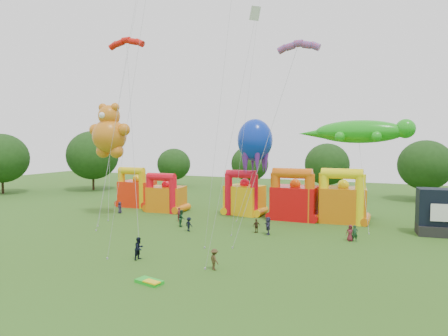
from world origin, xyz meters
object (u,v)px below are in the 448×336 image
at_px(bouncy_castle_2, 244,197).
at_px(gecko_kite, 361,158).
at_px(octopus_kite, 253,154).
at_px(spectator_0, 120,207).
at_px(spectator_4, 256,226).
at_px(teddy_bear_kite, 109,148).
at_px(bouncy_castle_0, 136,191).

xyz_separation_m(bouncy_castle_2, gecko_kite, (15.21, -0.66, 5.67)).
distance_m(octopus_kite, spectator_0, 20.29).
relative_size(gecko_kite, octopus_kite, 1.07).
height_order(octopus_kite, spectator_4, octopus_kite).
distance_m(bouncy_castle_2, teddy_bear_kite, 19.20).
height_order(bouncy_castle_0, teddy_bear_kite, teddy_bear_kite).
bearing_deg(teddy_bear_kite, bouncy_castle_0, 102.01).
bearing_deg(spectator_0, gecko_kite, 24.33).
bearing_deg(bouncy_castle_0, teddy_bear_kite, -77.99).
bearing_deg(gecko_kite, spectator_0, -170.32).
distance_m(bouncy_castle_2, octopus_kite, 7.10).
bearing_deg(bouncy_castle_2, spectator_0, -159.66).
bearing_deg(spectator_4, teddy_bear_kite, -54.67).
height_order(bouncy_castle_2, gecko_kite, gecko_kite).
xyz_separation_m(bouncy_castle_2, spectator_0, (-16.26, -6.03, -1.57)).
distance_m(gecko_kite, spectator_0, 32.74).
distance_m(bouncy_castle_0, teddy_bear_kite, 10.88).
distance_m(bouncy_castle_2, gecko_kite, 16.25).
height_order(octopus_kite, spectator_0, octopus_kite).
bearing_deg(octopus_kite, spectator_0, -170.24).
xyz_separation_m(bouncy_castle_0, octopus_kite, (19.79, -2.53, 6.13)).
bearing_deg(gecko_kite, bouncy_castle_0, 179.40).
bearing_deg(bouncy_castle_2, teddy_bear_kite, -151.36).
height_order(spectator_0, spectator_4, spectator_0).
xyz_separation_m(bouncy_castle_2, teddy_bear_kite, (-15.77, -8.61, 6.79)).
relative_size(bouncy_castle_2, octopus_kite, 0.48).
bearing_deg(spectator_4, gecko_kite, 170.64).
bearing_deg(bouncy_castle_0, spectator_0, -77.48).
bearing_deg(spectator_4, spectator_0, -61.42).
xyz_separation_m(teddy_bear_kite, octopus_kite, (18.02, 5.76, -0.69)).
bearing_deg(bouncy_castle_2, gecko_kite, -2.49).
relative_size(teddy_bear_kite, octopus_kite, 1.17).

